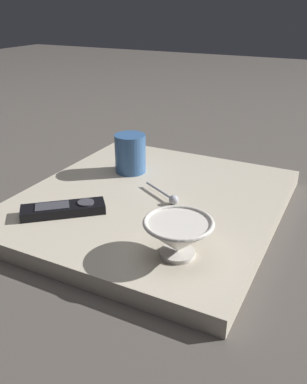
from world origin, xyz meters
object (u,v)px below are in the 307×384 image
(tv_remote_near, at_px, (63,209))
(cereal_bowl, at_px, (178,236))
(coffee_mug, at_px, (130,153))
(teaspoon, at_px, (170,197))

(tv_remote_near, bearing_deg, cereal_bowl, -96.59)
(coffee_mug, xyz_separation_m, tv_remote_near, (-0.27, 0.01, -0.04))
(teaspoon, distance_m, tv_remote_near, 0.24)
(cereal_bowl, relative_size, teaspoon, 1.15)
(tv_remote_near, bearing_deg, coffee_mug, -1.95)
(teaspoon, bearing_deg, tv_remote_near, 131.09)
(teaspoon, bearing_deg, coffee_mug, 55.31)
(cereal_bowl, xyz_separation_m, coffee_mug, (0.31, 0.27, 0.01))
(cereal_bowl, height_order, teaspoon, cereal_bowl)
(cereal_bowl, distance_m, coffee_mug, 0.41)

